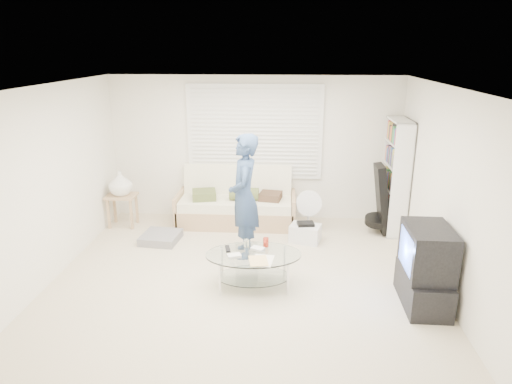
# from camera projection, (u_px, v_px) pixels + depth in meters

# --- Properties ---
(ground) EXTENTS (5.00, 5.00, 0.00)m
(ground) POSITION_uv_depth(u_px,v_px,m) (244.00, 274.00, 6.18)
(ground) COLOR beige
(ground) RESTS_ON ground
(room_shell) EXTENTS (5.02, 4.52, 2.51)m
(room_shell) POSITION_uv_depth(u_px,v_px,m) (246.00, 149.00, 6.14)
(room_shell) COLOR white
(room_shell) RESTS_ON ground
(window_blinds) EXTENTS (2.32, 0.08, 1.62)m
(window_blinds) POSITION_uv_depth(u_px,v_px,m) (255.00, 132.00, 7.80)
(window_blinds) COLOR silver
(window_blinds) RESTS_ON ground
(futon_sofa) EXTENTS (2.02, 0.82, 0.99)m
(futon_sofa) POSITION_uv_depth(u_px,v_px,m) (236.00, 206.00, 7.88)
(futon_sofa) COLOR tan
(futon_sofa) RESTS_ON ground
(grey_floor_pillow) EXTENTS (0.62, 0.62, 0.13)m
(grey_floor_pillow) POSITION_uv_depth(u_px,v_px,m) (161.00, 237.00, 7.22)
(grey_floor_pillow) COLOR slate
(grey_floor_pillow) RESTS_ON ground
(side_table) EXTENTS (0.49, 0.39, 0.97)m
(side_table) POSITION_uv_depth(u_px,v_px,m) (121.00, 186.00, 7.65)
(side_table) COLOR tan
(side_table) RESTS_ON ground
(bookshelf) EXTENTS (0.29, 0.79, 1.87)m
(bookshelf) POSITION_uv_depth(u_px,v_px,m) (395.00, 177.00, 7.39)
(bookshelf) COLOR white
(bookshelf) RESTS_ON ground
(guitar_case) EXTENTS (0.41, 0.42, 1.14)m
(guitar_case) POSITION_uv_depth(u_px,v_px,m) (381.00, 204.00, 7.40)
(guitar_case) COLOR black
(guitar_case) RESTS_ON ground
(floor_fan) EXTENTS (0.43, 0.29, 0.71)m
(floor_fan) POSITION_uv_depth(u_px,v_px,m) (309.00, 207.00, 7.53)
(floor_fan) COLOR white
(floor_fan) RESTS_ON ground
(storage_bin) EXTENTS (0.53, 0.44, 0.32)m
(storage_bin) POSITION_uv_depth(u_px,v_px,m) (305.00, 233.00, 7.18)
(storage_bin) COLOR white
(storage_bin) RESTS_ON ground
(tv_unit) EXTENTS (0.51, 0.90, 0.98)m
(tv_unit) POSITION_uv_depth(u_px,v_px,m) (425.00, 268.00, 5.33)
(tv_unit) COLOR black
(tv_unit) RESTS_ON ground
(coffee_table) EXTENTS (1.27, 0.87, 0.57)m
(coffee_table) POSITION_uv_depth(u_px,v_px,m) (253.00, 260.00, 5.78)
(coffee_table) COLOR silver
(coffee_table) RESTS_ON ground
(standing_person) EXTENTS (0.48, 0.69, 1.81)m
(standing_person) POSITION_uv_depth(u_px,v_px,m) (244.00, 197.00, 6.49)
(standing_person) COLOR navy
(standing_person) RESTS_ON ground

